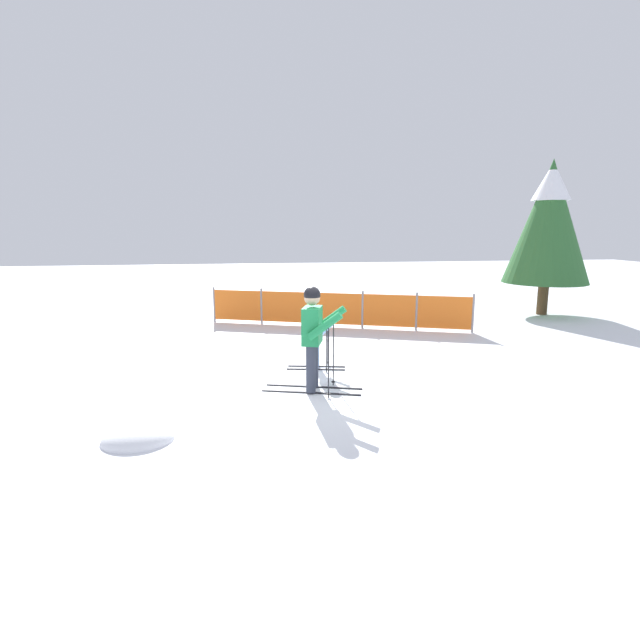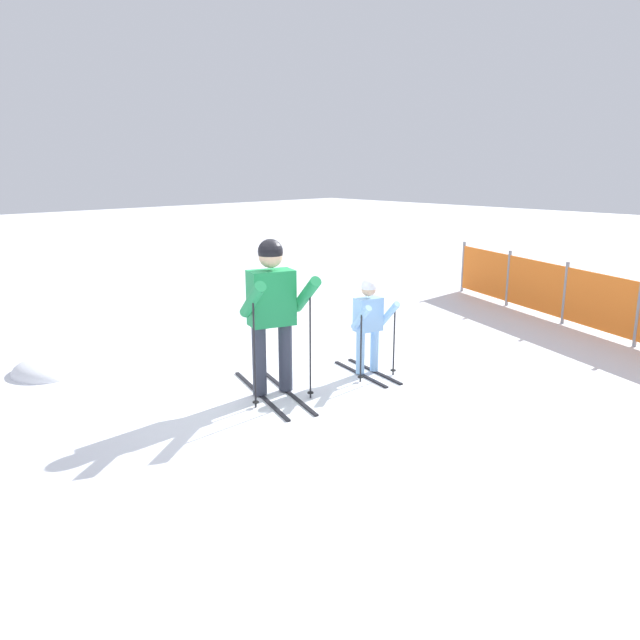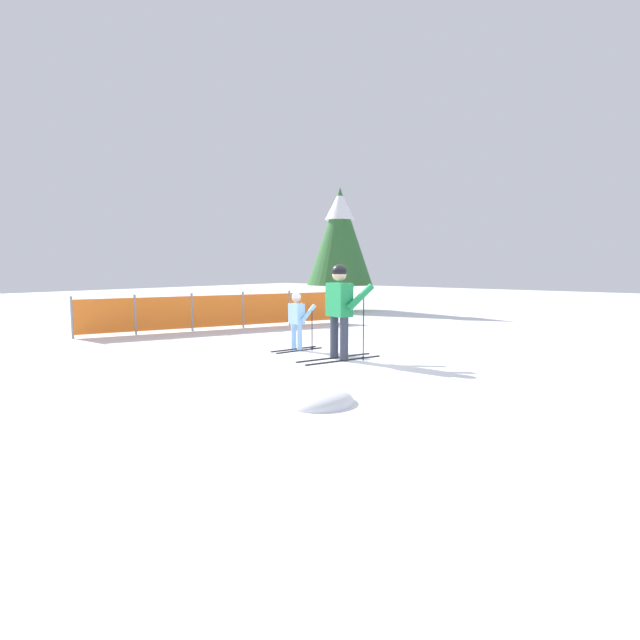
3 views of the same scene
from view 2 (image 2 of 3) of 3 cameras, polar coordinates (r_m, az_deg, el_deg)
The scene contains 5 objects.
ground_plane at distance 7.14m, azimuth -3.87°, elevation -7.05°, with size 60.00×60.00×0.00m, color white.
skier_adult at distance 6.94m, azimuth -4.38°, elevation 1.51°, with size 1.71×0.95×1.78m.
skier_child at distance 7.72m, azimuth 4.49°, elevation 0.07°, with size 1.17×0.58×1.21m.
safety_fence at distance 10.49m, azimuth 24.17°, elevation 1.53°, with size 6.80×2.72×1.03m.
snow_mound at distance 8.66m, azimuth -23.79°, elevation -4.44°, with size 0.93×0.79×0.37m, color white.
Camera 2 is at (5.17, -4.20, 2.58)m, focal length 35.00 mm.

